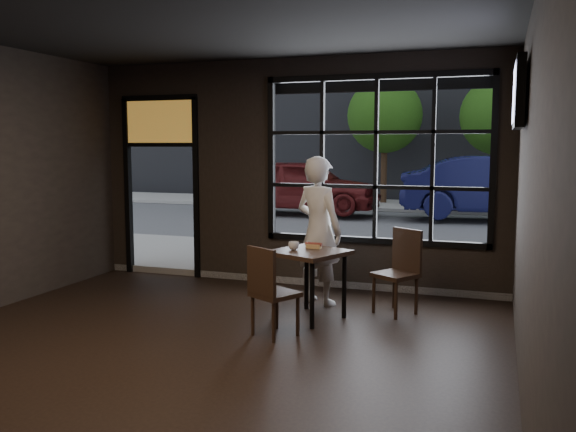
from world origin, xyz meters
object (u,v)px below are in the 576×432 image
at_px(cafe_table, 309,284).
at_px(man, 319,231).
at_px(navy_car, 495,187).
at_px(chair_near, 275,291).

bearing_deg(cafe_table, man, 120.41).
distance_m(cafe_table, man, 0.86).
distance_m(cafe_table, navy_car, 10.32).
bearing_deg(man, navy_car, -77.65).
bearing_deg(chair_near, man, -63.97).
relative_size(cafe_table, chair_near, 0.84).
distance_m(man, navy_car, 9.66).
distance_m(chair_near, man, 1.48).
xyz_separation_m(chair_near, navy_car, (2.07, 10.86, 0.42)).
relative_size(chair_near, navy_car, 0.20).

